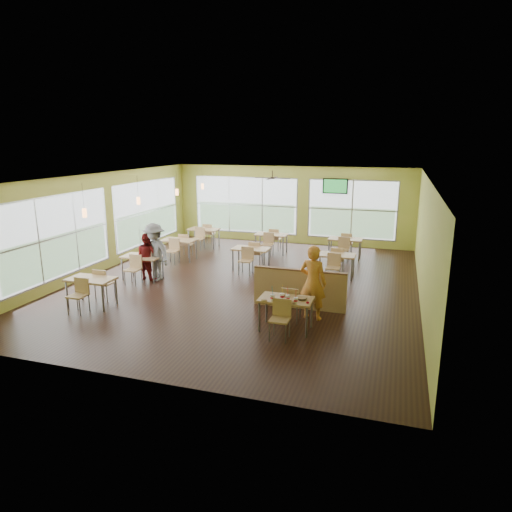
{
  "coord_description": "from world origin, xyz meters",
  "views": [
    {
      "loc": [
        4.27,
        -12.48,
        4.2
      ],
      "look_at": [
        0.77,
        -1.36,
        1.25
      ],
      "focal_mm": 32.0,
      "sensor_mm": 36.0,
      "label": 1
    }
  ],
  "objects_px": {
    "main_table": "(286,303)",
    "man_plaid": "(313,282)",
    "food_basket": "(302,298)",
    "half_wall_divider": "(299,289)"
  },
  "relations": [
    {
      "from": "man_plaid",
      "to": "food_basket",
      "type": "distance_m",
      "value": 0.84
    },
    {
      "from": "main_table",
      "to": "man_plaid",
      "type": "relative_size",
      "value": 0.83
    },
    {
      "from": "main_table",
      "to": "food_basket",
      "type": "distance_m",
      "value": 0.39
    },
    {
      "from": "half_wall_divider",
      "to": "food_basket",
      "type": "height_order",
      "value": "half_wall_divider"
    },
    {
      "from": "main_table",
      "to": "man_plaid",
      "type": "xyz_separation_m",
      "value": [
        0.45,
        0.85,
        0.28
      ]
    },
    {
      "from": "man_plaid",
      "to": "food_basket",
      "type": "height_order",
      "value": "man_plaid"
    },
    {
      "from": "half_wall_divider",
      "to": "food_basket",
      "type": "xyz_separation_m",
      "value": [
        0.36,
        -1.43,
        0.26
      ]
    },
    {
      "from": "man_plaid",
      "to": "food_basket",
      "type": "bearing_deg",
      "value": 94.44
    },
    {
      "from": "man_plaid",
      "to": "main_table",
      "type": "bearing_deg",
      "value": 72.68
    },
    {
      "from": "half_wall_divider",
      "to": "man_plaid",
      "type": "distance_m",
      "value": 0.84
    }
  ]
}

